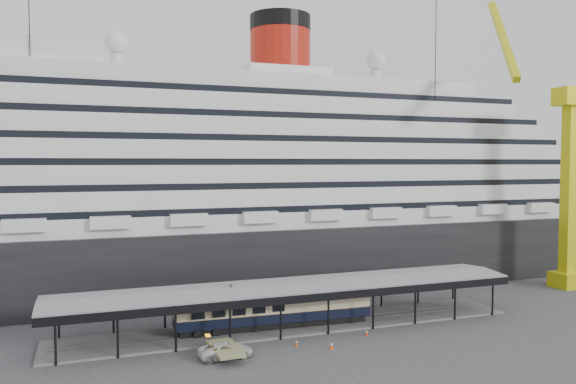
{
  "coord_description": "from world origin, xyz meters",
  "views": [
    {
      "loc": [
        -23.23,
        -56.91,
        19.62
      ],
      "look_at": [
        0.57,
        8.0,
        16.0
      ],
      "focal_mm": 35.0,
      "sensor_mm": 36.0,
      "label": 1
    }
  ],
  "objects": [
    {
      "name": "ground",
      "position": [
        0.0,
        0.0,
        0.0
      ],
      "size": [
        200.0,
        200.0,
        0.0
      ],
      "primitive_type": "plane",
      "color": "#3D3D3F",
      "rests_on": "ground"
    },
    {
      "name": "cruise_ship",
      "position": [
        0.05,
        32.0,
        18.35
      ],
      "size": [
        130.0,
        30.0,
        43.9
      ],
      "color": "black",
      "rests_on": "ground"
    },
    {
      "name": "platform_canopy",
      "position": [
        0.0,
        5.0,
        2.36
      ],
      "size": [
        56.0,
        9.18,
        5.3
      ],
      "color": "slate",
      "rests_on": "ground"
    },
    {
      "name": "crane_yellow",
      "position": [
        47.06,
        10.54,
        19.96
      ],
      "size": [
        23.83,
        18.78,
        47.6
      ],
      "color": "gold",
      "rests_on": "ground"
    },
    {
      "name": "port_truck",
      "position": [
        -10.06,
        -2.72,
        0.77
      ],
      "size": [
        5.6,
        2.73,
        1.53
      ],
      "primitive_type": "imported",
      "rotation": [
        0.0,
        0.0,
        1.61
      ],
      "color": "silver",
      "rests_on": "ground"
    },
    {
      "name": "pullman_carriage",
      "position": [
        -2.26,
        5.0,
        2.78
      ],
      "size": [
        23.54,
        4.08,
        23.0
      ],
      "rotation": [
        0.0,
        0.0,
        -0.05
      ],
      "color": "black",
      "rests_on": "ground"
    },
    {
      "name": "traffic_cone_left",
      "position": [
        1.09,
        -3.92,
        0.41
      ],
      "size": [
        0.48,
        0.48,
        0.82
      ],
      "rotation": [
        0.0,
        0.0,
        -0.16
      ],
      "color": "#E24F0C",
      "rests_on": "ground"
    },
    {
      "name": "traffic_cone_mid",
      "position": [
        -2.03,
        -1.72,
        0.35
      ],
      "size": [
        0.48,
        0.48,
        0.71
      ],
      "rotation": [
        0.0,
        0.0,
        -0.4
      ],
      "color": "#CE500B",
      "rests_on": "ground"
    },
    {
      "name": "traffic_cone_right",
      "position": [
        6.77,
        -1.04,
        0.35
      ],
      "size": [
        0.37,
        0.37,
        0.71
      ],
      "rotation": [
        0.0,
        0.0,
        0.02
      ],
      "color": "red",
      "rests_on": "ground"
    }
  ]
}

